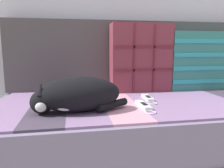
# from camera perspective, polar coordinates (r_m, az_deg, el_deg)

# --- Properties ---
(ground_plane) EXTENTS (14.00, 14.00, 0.00)m
(ground_plane) POSITION_cam_1_polar(r_m,az_deg,el_deg) (1.31, 14.19, -20.42)
(ground_plane) COLOR #A89E8E
(couch) EXTENTS (1.87, 0.86, 0.37)m
(couch) POSITION_cam_1_polar(r_m,az_deg,el_deg) (1.34, 12.33, -11.22)
(couch) COLOR #3D3838
(couch) RESTS_ON ground_plane
(sofa_backrest) EXTENTS (1.83, 0.14, 0.46)m
(sofa_backrest) POSITION_cam_1_polar(r_m,az_deg,el_deg) (1.59, 7.90, 7.51)
(sofa_backrest) COLOR #474242
(sofa_backrest) RESTS_ON couch
(throw_pillow_quilted) EXTENTS (0.39, 0.14, 0.43)m
(throw_pillow_quilted) POSITION_cam_1_polar(r_m,az_deg,el_deg) (1.44, 7.55, 6.77)
(throw_pillow_quilted) COLOR brown
(throw_pillow_quilted) RESTS_ON couch
(throw_pillow_striped) EXTENTS (0.45, 0.14, 0.39)m
(throw_pillow_striped) POSITION_cam_1_polar(r_m,az_deg,el_deg) (1.61, 21.97, 5.65)
(throw_pillow_striped) COLOR #337A70
(throw_pillow_striped) RESTS_ON couch
(sleeping_cat) EXTENTS (0.44, 0.21, 0.16)m
(sleeping_cat) POSITION_cam_1_polar(r_m,az_deg,el_deg) (0.98, -9.56, -2.94)
(sleeping_cat) COLOR black
(sleeping_cat) RESTS_ON couch
(game_remote_near) EXTENTS (0.05, 0.19, 0.02)m
(game_remote_near) POSITION_cam_1_polar(r_m,az_deg,el_deg) (1.21, 9.37, -3.73)
(game_remote_near) COLOR white
(game_remote_near) RESTS_ON couch
(game_remote_far) EXTENTS (0.05, 0.20, 0.02)m
(game_remote_far) POSITION_cam_1_polar(r_m,az_deg,el_deg) (1.06, 8.29, -5.64)
(game_remote_far) COLOR white
(game_remote_far) RESTS_ON couch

